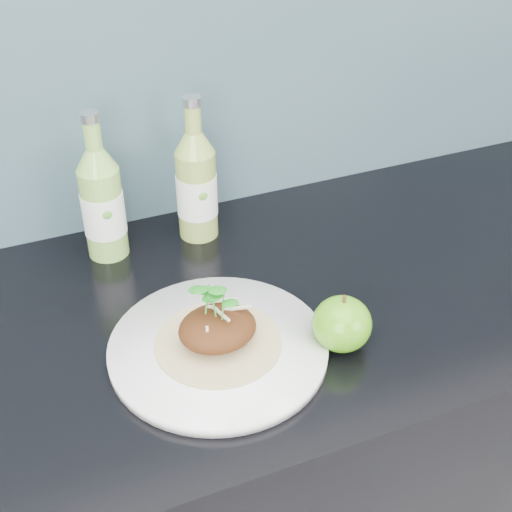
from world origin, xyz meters
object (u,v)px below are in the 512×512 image
object	(u,v)px
dinner_plate	(218,348)
green_apple	(342,324)
cider_bottle_right	(196,185)
cider_bottle_left	(102,203)

from	to	relation	value
dinner_plate	green_apple	bearing A→B (deg)	-17.22
cider_bottle_right	dinner_plate	bearing A→B (deg)	-88.24
green_apple	cider_bottle_left	bearing A→B (deg)	125.61
dinner_plate	cider_bottle_left	distance (m)	0.31
cider_bottle_left	green_apple	bearing A→B (deg)	-41.61
green_apple	cider_bottle_right	size ratio (longest dim) A/B	0.39
cider_bottle_left	cider_bottle_right	size ratio (longest dim) A/B	1.00
cider_bottle_left	cider_bottle_right	world-z (taller)	same
green_apple	cider_bottle_left	xyz separation A→B (m)	(-0.24, 0.34, 0.06)
green_apple	cider_bottle_left	distance (m)	0.42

